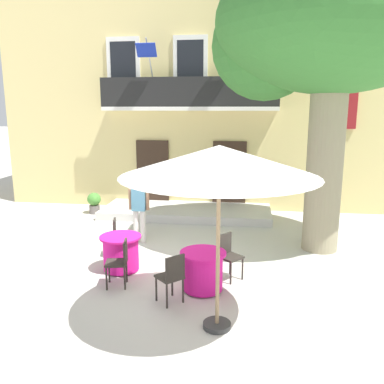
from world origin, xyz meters
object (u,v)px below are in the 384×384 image
object	(u,v)px
cafe_chair_middle_0	(120,260)
cafe_table_middle	(121,253)
plane_tree	(330,30)
cafe_umbrella	(219,162)
cafe_table_near_tree	(203,271)
cafe_chair_near_tree_1	(228,253)
cafe_chair_middle_1	(119,235)
pedestrian_near_entrance	(139,207)
cafe_chair_near_tree_0	(172,275)
ground_planter_left	(94,202)

from	to	relation	value
cafe_chair_middle_0	cafe_table_middle	bearing A→B (deg)	106.99
plane_tree	cafe_umbrella	bearing A→B (deg)	-118.17
cafe_table_middle	plane_tree	bearing A→B (deg)	24.82
cafe_table_middle	cafe_table_near_tree	bearing A→B (deg)	-21.11
cafe_chair_near_tree_1	cafe_chair_middle_1	size ratio (longest dim) A/B	1.00
plane_tree	cafe_table_near_tree	distance (m)	5.91
pedestrian_near_entrance	cafe_chair_near_tree_0	bearing A→B (deg)	-65.34
plane_tree	pedestrian_near_entrance	world-z (taller)	plane_tree
plane_tree	ground_planter_left	distance (m)	8.42
cafe_table_middle	cafe_chair_middle_0	bearing A→B (deg)	-73.01
cafe_chair_near_tree_1	cafe_table_middle	world-z (taller)	cafe_chair_near_tree_1
cafe_table_near_tree	cafe_chair_middle_0	distance (m)	1.59
ground_planter_left	pedestrian_near_entrance	bearing A→B (deg)	-49.06
cafe_chair_middle_0	plane_tree	bearing A→B (deg)	33.63
cafe_chair_near_tree_0	pedestrian_near_entrance	distance (m)	3.44
cafe_chair_near_tree_0	cafe_chair_near_tree_1	world-z (taller)	same
cafe_chair_near_tree_1	cafe_chair_middle_0	xyz separation A→B (m)	(-2.02, -0.64, 0.00)
cafe_table_middle	pedestrian_near_entrance	xyz separation A→B (m)	(-0.10, 1.82, 0.53)
cafe_chair_middle_1	ground_planter_left	distance (m)	4.20
cafe_chair_middle_0	ground_planter_left	size ratio (longest dim) A/B	1.33
cafe_chair_near_tree_1	cafe_chair_middle_1	xyz separation A→B (m)	(-2.50, 0.79, 0.00)
plane_tree	ground_planter_left	size ratio (longest dim) A/B	9.94
cafe_umbrella	ground_planter_left	bearing A→B (deg)	125.26
cafe_chair_middle_1	pedestrian_near_entrance	distance (m)	1.19
cafe_table_near_tree	cafe_chair_near_tree_0	bearing A→B (deg)	-129.32
cafe_table_near_tree	cafe_chair_middle_0	size ratio (longest dim) A/B	0.95
cafe_chair_near_tree_1	cafe_umbrella	bearing A→B (deg)	-92.06
plane_tree	cafe_table_middle	size ratio (longest dim) A/B	7.84
plane_tree	pedestrian_near_entrance	bearing A→B (deg)	-177.96
cafe_umbrella	pedestrian_near_entrance	size ratio (longest dim) A/B	1.78
cafe_table_middle	pedestrian_near_entrance	size ratio (longest dim) A/B	0.53
cafe_table_middle	cafe_umbrella	size ratio (longest dim) A/B	0.30
cafe_table_near_tree	pedestrian_near_entrance	xyz separation A→B (m)	(-1.90, 2.52, 0.53)
cafe_table_near_tree	cafe_chair_near_tree_0	distance (m)	0.77
cafe_chair_near_tree_0	cafe_chair_middle_1	size ratio (longest dim) A/B	1.00
cafe_table_near_tree	cafe_chair_middle_1	bearing A→B (deg)	145.76
cafe_chair_near_tree_1	cafe_table_middle	distance (m)	2.24
cafe_chair_near_tree_0	cafe_umbrella	xyz separation A→B (m)	(0.84, -0.68, 2.08)
cafe_chair_middle_1	pedestrian_near_entrance	bearing A→B (deg)	81.76
cafe_table_near_tree	cafe_chair_near_tree_0	size ratio (longest dim) A/B	0.95
cafe_table_near_tree	cafe_chair_middle_1	size ratio (longest dim) A/B	0.95
cafe_chair_near_tree_1	pedestrian_near_entrance	bearing A→B (deg)	140.80
plane_tree	cafe_chair_near_tree_0	xyz separation A→B (m)	(-2.95, -3.26, -4.51)
pedestrian_near_entrance	cafe_umbrella	bearing A→B (deg)	-59.09
cafe_table_near_tree	cafe_chair_middle_0	world-z (taller)	cafe_chair_middle_0
cafe_chair_middle_0	cafe_umbrella	bearing A→B (deg)	-32.47
cafe_chair_middle_1	cafe_umbrella	distance (m)	4.17
plane_tree	cafe_chair_near_tree_1	distance (m)	5.36
cafe_chair_near_tree_0	cafe_chair_middle_1	world-z (taller)	same
cafe_umbrella	cafe_chair_near_tree_0	bearing A→B (deg)	141.01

